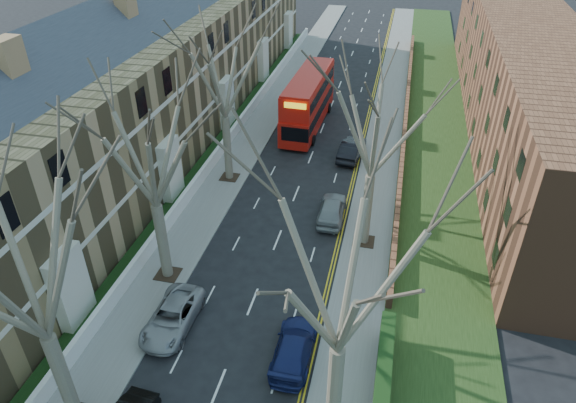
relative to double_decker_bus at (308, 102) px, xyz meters
The scene contains 16 objects.
pavement_left 5.11m from the double_decker_bus, behind, with size 3.00×102.00×0.12m, color slate.
pavement_right 7.84m from the double_decker_bus, ahead, with size 3.00×102.00×0.12m, color slate.
terrace_left 15.00m from the double_decker_bus, 146.06° to the right, with size 9.70×78.00×13.60m.
flats_right 19.48m from the double_decker_bus, 11.37° to the left, with size 13.97×54.00×10.00m.
front_wall_left 10.42m from the double_decker_bus, 127.02° to the right, with size 0.30×78.00×1.00m.
grass_verge_right 12.19m from the double_decker_bus, ahead, with size 6.00×102.00×0.06m.
tree_left_mid 34.21m from the double_decker_bus, 97.26° to the right, with size 10.50×10.50×14.71m.
tree_left_far 24.54m from the double_decker_bus, 100.33° to the right, with size 10.15×10.15×14.22m.
tree_left_dist 13.92m from the double_decker_bus, 110.69° to the right, with size 10.50×10.50×14.71m.
tree_right_mid 32.79m from the double_decker_bus, 77.05° to the right, with size 10.50×10.50×14.71m.
tree_right_far 19.83m from the double_decker_bus, 67.35° to the right, with size 10.15×10.15×14.22m.
double_decker_bus is the anchor object (origin of this frame).
car_left_far 27.08m from the double_decker_bus, 94.73° to the right, with size 2.25×4.87×1.35m, color gray.
car_right_near 28.01m from the double_decker_bus, 80.40° to the right, with size 1.94×4.77×1.38m, color #171E51.
car_right_mid 15.64m from the double_decker_bus, 72.68° to the right, with size 1.82×4.53×1.54m, color gray.
car_right_far 7.44m from the double_decker_bus, 47.69° to the right, with size 1.65×4.72×1.56m, color black.
Camera 1 is at (6.82, -5.63, 21.18)m, focal length 32.00 mm.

